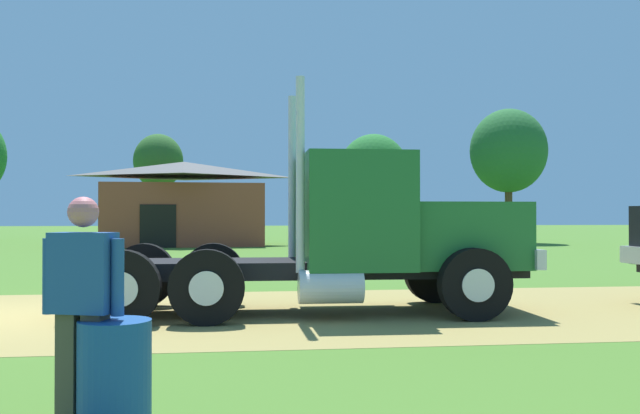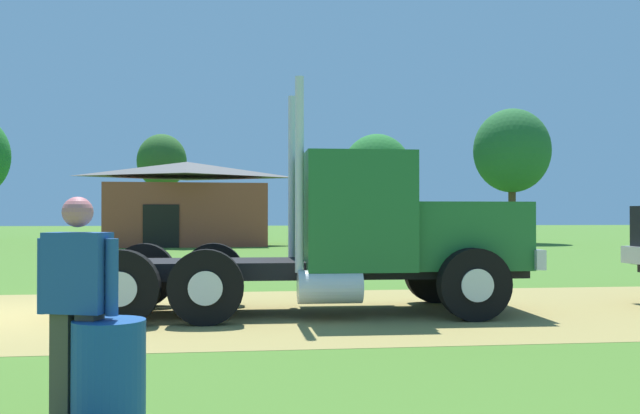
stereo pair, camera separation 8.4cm
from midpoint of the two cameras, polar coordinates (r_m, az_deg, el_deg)
The scene contains 7 objects.
truck_foreground_white at distance 12.18m, azimuth 2.96°, elevation -2.40°, with size 7.66×2.84×3.84m.
visitor_walking_mid at distance 5.95m, azimuth -18.84°, elevation -6.99°, with size 0.66×0.40×1.81m.
steel_barrel at distance 5.94m, azimuth -16.52°, elevation -12.71°, with size 0.57×0.57×0.84m, color #19478C.
shed_building at distance 39.57m, azimuth -10.91°, elevation 0.15°, with size 9.03×6.00×4.58m.
tree_mid at distance 48.54m, azimuth -12.87°, elevation 3.54°, with size 3.27×3.27×7.06m.
tree_right at distance 44.42m, azimuth 4.26°, elevation 2.73°, with size 4.39×4.39×6.71m.
tree_far_right at distance 44.15m, azimuth 14.80°, elevation 4.35°, with size 4.56×4.56×8.03m.
Camera 1 is at (3.65, -12.09, 1.66)m, focal length 39.96 mm.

